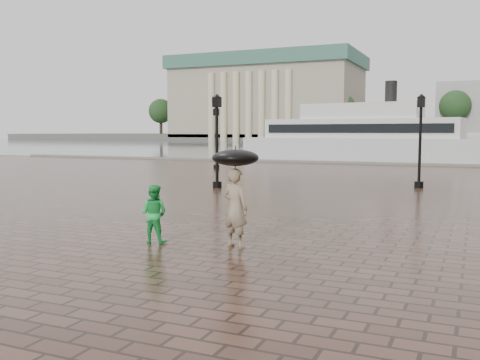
% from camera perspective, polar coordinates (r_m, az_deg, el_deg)
% --- Properties ---
extents(ground, '(300.00, 300.00, 0.00)m').
position_cam_1_polar(ground, '(14.61, 1.27, -5.57)').
color(ground, '#372219').
rests_on(ground, ground).
extents(harbour_water, '(240.00, 240.00, 0.00)m').
position_cam_1_polar(harbour_water, '(105.43, 20.92, 3.35)').
color(harbour_water, '#4B555B').
rests_on(harbour_water, ground).
extents(quay_edge, '(80.00, 0.60, 0.30)m').
position_cam_1_polar(quay_edge, '(45.67, 16.91, 1.53)').
color(quay_edge, slate).
rests_on(quay_edge, ground).
extents(far_shore, '(300.00, 60.00, 2.00)m').
position_cam_1_polar(far_shore, '(173.35, 22.13, 4.22)').
color(far_shore, '#4C4C47').
rests_on(far_shore, ground).
extents(museum, '(57.00, 32.50, 26.00)m').
position_cam_1_polar(museum, '(169.43, 2.94, 8.95)').
color(museum, gray).
rests_on(museum, ground).
extents(far_trees, '(188.00, 8.00, 13.50)m').
position_cam_1_polar(far_trees, '(151.50, 21.97, 7.33)').
color(far_trees, '#2D2119').
rests_on(far_trees, ground).
extents(street_lamps, '(21.44, 14.44, 4.40)m').
position_cam_1_polar(street_lamps, '(31.54, 11.07, 4.36)').
color(street_lamps, black).
rests_on(street_lamps, ground).
extents(adult_pedestrian, '(0.78, 0.61, 1.87)m').
position_cam_1_polar(adult_pedestrian, '(12.56, -0.49, -2.99)').
color(adult_pedestrian, gray).
rests_on(adult_pedestrian, ground).
extents(child_pedestrian, '(0.74, 0.60, 1.44)m').
position_cam_1_polar(child_pedestrian, '(13.28, -9.17, -3.57)').
color(child_pedestrian, green).
rests_on(child_pedestrian, ground).
extents(ferry_near, '(22.63, 7.27, 7.30)m').
position_cam_1_polar(ferry_near, '(51.39, 12.80, 4.46)').
color(ferry_near, silver).
rests_on(ferry_near, ground).
extents(umbrella, '(1.10, 1.10, 1.19)m').
position_cam_1_polar(umbrella, '(12.45, -0.49, 2.39)').
color(umbrella, black).
rests_on(umbrella, ground).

